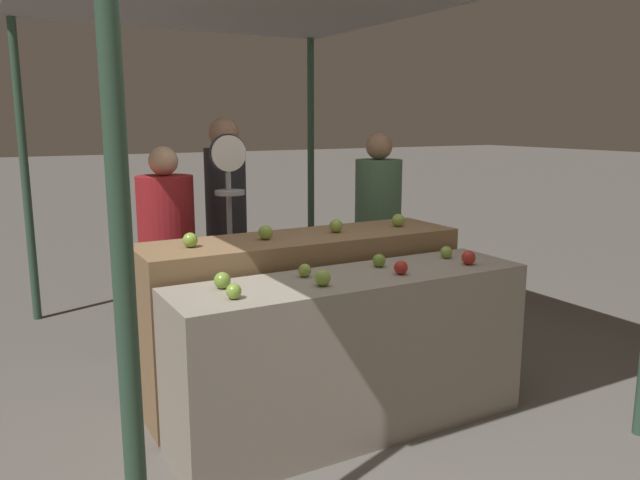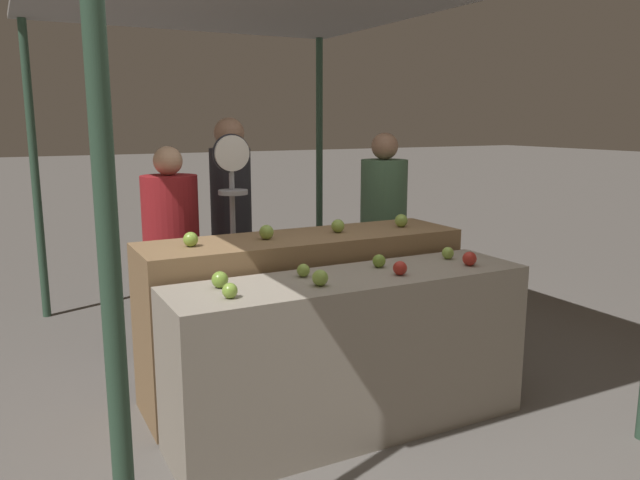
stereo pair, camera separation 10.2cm
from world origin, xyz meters
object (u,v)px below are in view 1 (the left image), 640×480
object	(u,v)px
produce_scale	(229,202)
person_customer_left	(378,219)
person_vendor_at_scale	(167,242)
person_customer_right	(226,212)

from	to	relation	value
produce_scale	person_customer_left	bearing A→B (deg)	7.72
person_vendor_at_scale	person_customer_left	bearing A→B (deg)	161.03
person_vendor_at_scale	person_customer_right	xyz separation A→B (m)	(0.52, 0.20, 0.15)
person_customer_left	produce_scale	bearing A→B (deg)	18.91
person_vendor_at_scale	person_customer_right	distance (m)	0.58
person_customer_left	person_vendor_at_scale	bearing A→B (deg)	5.71
produce_scale	person_customer_right	bearing A→B (deg)	71.98
produce_scale	person_vendor_at_scale	xyz separation A→B (m)	(-0.34, 0.34, -0.30)
produce_scale	person_customer_left	distance (m)	1.37
person_vendor_at_scale	person_customer_left	world-z (taller)	person_customer_left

